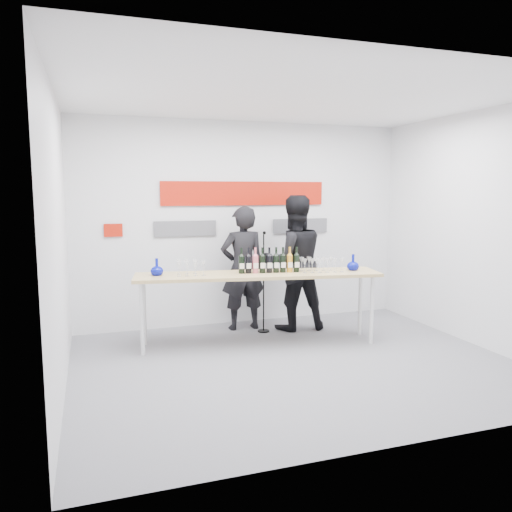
# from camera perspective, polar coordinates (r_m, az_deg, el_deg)

# --- Properties ---
(ground) EXTENTS (5.00, 5.00, 0.00)m
(ground) POSITION_cam_1_polar(r_m,az_deg,el_deg) (5.94, 4.53, -12.15)
(ground) COLOR slate
(ground) RESTS_ON ground
(back_wall) EXTENTS (5.00, 0.04, 3.00)m
(back_wall) POSITION_cam_1_polar(r_m,az_deg,el_deg) (7.49, -1.33, 3.72)
(back_wall) COLOR silver
(back_wall) RESTS_ON ground
(signage) EXTENTS (3.38, 0.02, 0.79)m
(signage) POSITION_cam_1_polar(r_m,az_deg,el_deg) (7.43, -1.68, 6.05)
(signage) COLOR #B11607
(signage) RESTS_ON back_wall
(tasting_table) EXTENTS (3.20, 1.12, 0.94)m
(tasting_table) POSITION_cam_1_polar(r_m,az_deg,el_deg) (6.41, 0.28, -2.60)
(tasting_table) COLOR #DCBA76
(tasting_table) RESTS_ON ground
(wine_bottles) EXTENTS (0.80, 0.20, 0.33)m
(wine_bottles) POSITION_cam_1_polar(r_m,az_deg,el_deg) (6.41, 1.53, -0.46)
(wine_bottles) COLOR black
(wine_bottles) RESTS_ON tasting_table
(decanter_left) EXTENTS (0.16, 0.16, 0.21)m
(decanter_left) POSITION_cam_1_polar(r_m,az_deg,el_deg) (6.34, -11.27, -1.22)
(decanter_left) COLOR #071091
(decanter_left) RESTS_ON tasting_table
(decanter_right) EXTENTS (0.16, 0.16, 0.21)m
(decanter_right) POSITION_cam_1_polar(r_m,az_deg,el_deg) (6.74, 11.03, -0.70)
(decanter_right) COLOR #071091
(decanter_right) RESTS_ON tasting_table
(glasses_left) EXTENTS (0.36, 0.27, 0.18)m
(glasses_left) POSITION_cam_1_polar(r_m,az_deg,el_deg) (6.29, -7.62, -1.35)
(glasses_left) COLOR silver
(glasses_left) RESTS_ON tasting_table
(glasses_right) EXTENTS (0.56, 0.30, 0.18)m
(glasses_right) POSITION_cam_1_polar(r_m,az_deg,el_deg) (6.56, 7.36, -0.98)
(glasses_right) COLOR silver
(glasses_right) RESTS_ON tasting_table
(presenter_left) EXTENTS (0.65, 0.43, 1.77)m
(presenter_left) POSITION_cam_1_polar(r_m,az_deg,el_deg) (7.14, -1.54, -1.42)
(presenter_left) COLOR black
(presenter_left) RESTS_ON ground
(presenter_right) EXTENTS (0.98, 0.79, 1.93)m
(presenter_right) POSITION_cam_1_polar(r_m,az_deg,el_deg) (7.16, 4.32, -0.79)
(presenter_right) COLOR black
(presenter_right) RESTS_ON ground
(mic_stand) EXTENTS (0.17, 0.17, 1.44)m
(mic_stand) POSITION_cam_1_polar(r_m,az_deg,el_deg) (7.06, 0.87, -5.22)
(mic_stand) COLOR black
(mic_stand) RESTS_ON ground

